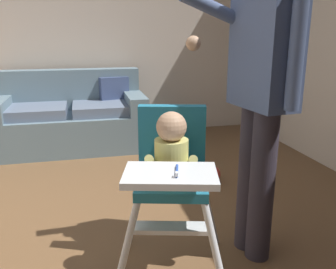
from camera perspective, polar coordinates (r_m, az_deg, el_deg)
The scene contains 6 objects.
ground at distance 2.40m, azimuth -13.50°, elevation -18.17°, with size 6.34×6.90×0.10m, color brown.
wall_far at distance 4.68m, azimuth -14.91°, elevation 16.38°, with size 5.54×0.06×2.73m, color beige.
couch at distance 4.26m, azimuth -15.02°, elevation 2.50°, with size 1.66×0.86×0.86m.
high_chair at distance 1.85m, azimuth 0.55°, elevation -4.75°, with size 0.73×0.82×0.91m.
adult_standing at distance 2.00m, azimuth 14.52°, elevation 6.50°, with size 0.56×0.50×1.70m.
toy_ball at distance 3.22m, azimuth 7.01°, elevation -6.22°, with size 0.15×0.15×0.15m, color #D13D33.
Camera 1 is at (0.07, -2.00, 1.27)m, focal length 38.60 mm.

